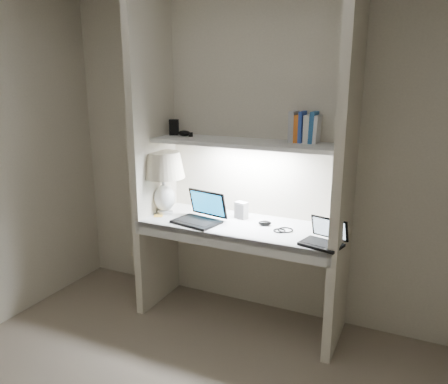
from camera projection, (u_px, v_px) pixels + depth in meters
The scene contains 17 objects.
back_wall at pixel (254, 153), 3.31m from camera, with size 3.20×0.01×2.50m, color beige.
alcove_panel_left at pixel (153, 152), 3.37m from camera, with size 0.06×0.55×2.50m, color beige.
alcove_panel_right at pixel (346, 168), 2.77m from camera, with size 0.06×0.55×2.50m, color beige.
desk at pixel (240, 226), 3.20m from camera, with size 1.40×0.55×0.04m, color white.
desk_apron at pixel (225, 242), 2.98m from camera, with size 1.46×0.03×0.10m, color silver.
shelf at pixel (246, 143), 3.13m from camera, with size 1.40×0.36×0.03m, color silver.
strip_light at pixel (245, 146), 3.13m from camera, with size 0.60×0.04×0.01m, color white.
table_lamp at pixel (164, 172), 3.37m from camera, with size 0.33×0.33×0.49m.
laptop_main at pixel (201, 215), 3.23m from camera, with size 0.37×0.34×0.22m.
laptop_netbook at pixel (324, 238), 2.79m from camera, with size 0.30×0.28×0.16m.
speaker at pixel (241, 210), 3.30m from camera, with size 0.09×0.06×0.13m, color silver.
mouse at pixel (265, 223), 3.15m from camera, with size 0.09×0.06×0.03m, color black.
cable_coil at pixel (285, 230), 3.04m from camera, with size 0.11×0.11×0.01m, color black.
sticky_note at pixel (158, 216), 3.37m from camera, with size 0.07×0.07×0.00m, color yellow.
book_row at pixel (305, 128), 3.03m from camera, with size 0.20×0.14×0.22m.
shelf_box at pixel (174, 127), 3.43m from camera, with size 0.07×0.05×0.12m, color black.
shelf_gadget at pixel (184, 133), 3.37m from camera, with size 0.10×0.07×0.04m, color black.
Camera 1 is at (1.18, -1.56, 1.80)m, focal length 35.00 mm.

